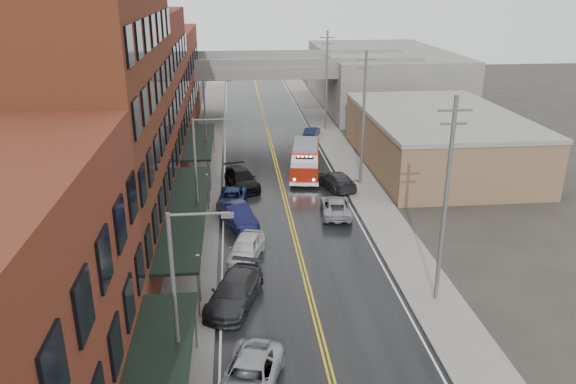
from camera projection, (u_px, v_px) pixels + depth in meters
road at (287, 208)px, 45.97m from camera, size 11.00×160.00×0.02m
sidewalk_left at (197, 210)px, 45.28m from camera, size 3.00×160.00×0.15m
sidewalk_right at (375, 204)px, 46.62m from camera, size 3.00×160.00×0.15m
curb_left at (218, 209)px, 45.43m from camera, size 0.30×160.00×0.15m
curb_right at (355, 204)px, 46.47m from camera, size 0.30×160.00×0.15m
brick_building_b at (87, 125)px, 35.07m from camera, size 9.00×20.00×18.00m
brick_building_c at (133, 95)px, 51.89m from camera, size 9.00×15.00×15.00m
brick_building_far at (157, 80)px, 68.72m from camera, size 9.00×20.00×12.00m
tan_building at (437, 141)px, 55.88m from camera, size 14.00×22.00×5.00m
right_far_block at (381, 77)px, 83.48m from camera, size 18.00×30.00×8.00m
awning_1 at (187, 210)px, 37.72m from camera, size 2.60×18.00×3.09m
awning_2 at (199, 141)px, 54.02m from camera, size 2.60×13.00×3.09m
globe_lamp_1 at (198, 267)px, 31.53m from camera, size 0.44×0.44×3.12m
globe_lamp_2 at (207, 184)px, 44.57m from camera, size 0.44×0.44×3.12m
street_lamp_0 at (181, 298)px, 23.06m from camera, size 2.64×0.22×9.00m
street_lamp_1 at (200, 174)px, 37.96m from camera, size 2.64×0.22×9.00m
street_lamp_2 at (208, 119)px, 52.86m from camera, size 2.64×0.22×9.00m
utility_pole_0 at (446, 199)px, 30.44m from camera, size 1.80×0.24×12.00m
utility_pole_1 at (364, 116)px, 49.07m from camera, size 1.80×0.24×12.00m
utility_pole_2 at (327, 79)px, 67.70m from camera, size 1.80×0.24×12.00m
overpass at (264, 74)px, 73.67m from camera, size 40.00×10.00×7.50m
fire_truck at (305, 160)px, 53.06m from camera, size 4.11×8.21×2.89m
parked_car_left_2 at (249, 378)px, 25.09m from camera, size 3.77×5.83×1.49m
parked_car_left_3 at (235, 291)px, 31.96m from camera, size 4.00×6.13×1.65m
parked_car_left_4 at (245, 248)px, 37.16m from camera, size 3.15×5.08×1.62m
parked_car_left_5 at (238, 215)px, 42.41m from camera, size 3.25×5.24×1.63m
parked_car_left_6 at (232, 198)px, 46.11m from camera, size 2.68×5.02×1.34m
parked_car_left_7 at (242, 179)px, 50.22m from camera, size 3.61×6.01×1.63m
parked_car_right_0 at (336, 206)px, 44.39m from camera, size 2.81×5.20×1.39m
parked_car_right_1 at (336, 180)px, 50.06m from camera, size 3.46×5.58×1.51m
parked_car_right_2 at (306, 145)px, 61.16m from camera, size 2.40×4.19×1.34m
parked_car_right_3 at (312, 132)px, 66.26m from camera, size 2.58×4.24×1.32m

